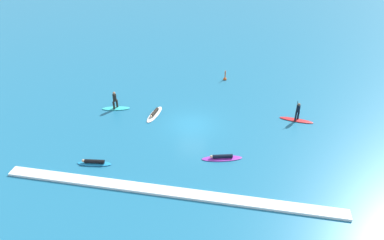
% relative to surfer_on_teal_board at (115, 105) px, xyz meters
% --- Properties ---
extents(ground_plane, '(120.00, 120.00, 0.00)m').
position_rel_surfer_on_teal_board_xyz_m(ground_plane, '(7.67, -1.45, -0.46)').
color(ground_plane, '#1E6B93').
rests_on(ground_plane, ground).
extents(surfer_on_teal_board, '(2.73, 1.34, 1.81)m').
position_rel_surfer_on_teal_board_xyz_m(surfer_on_teal_board, '(0.00, 0.00, 0.00)').
color(surfer_on_teal_board, '#33C6CC').
rests_on(surfer_on_teal_board, ground_plane).
extents(surfer_on_red_board, '(3.04, 1.07, 2.04)m').
position_rel_surfer_on_teal_board_xyz_m(surfer_on_red_board, '(16.82, 0.97, -0.03)').
color(surfer_on_red_board, red).
rests_on(surfer_on_red_board, ground_plane).
extents(surfer_on_blue_board, '(2.66, 0.95, 0.40)m').
position_rel_surfer_on_teal_board_xyz_m(surfer_on_blue_board, '(1.41, -8.23, -0.31)').
color(surfer_on_blue_board, '#1E8CD1').
rests_on(surfer_on_blue_board, ground_plane).
extents(surfer_on_white_board, '(1.16, 3.11, 0.41)m').
position_rel_surfer_on_teal_board_xyz_m(surfer_on_white_board, '(3.93, -0.41, -0.33)').
color(surfer_on_white_board, white).
rests_on(surfer_on_white_board, ground_plane).
extents(surfer_on_purple_board, '(3.22, 1.50, 0.39)m').
position_rel_surfer_on_teal_board_xyz_m(surfer_on_purple_board, '(10.83, -5.82, -0.33)').
color(surfer_on_purple_board, purple).
rests_on(surfer_on_purple_board, ground_plane).
extents(marker_buoy, '(0.38, 0.38, 1.16)m').
position_rel_surfer_on_teal_board_xyz_m(marker_buoy, '(9.57, 8.34, -0.26)').
color(marker_buoy, '#E55119').
rests_on(marker_buoy, ground_plane).
extents(wave_crest, '(23.62, 0.90, 0.18)m').
position_rel_surfer_on_teal_board_xyz_m(wave_crest, '(7.67, -10.18, -0.37)').
color(wave_crest, white).
rests_on(wave_crest, ground_plane).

